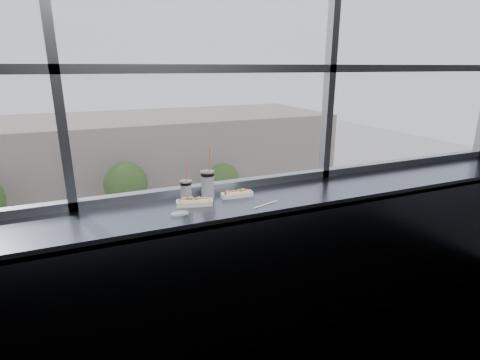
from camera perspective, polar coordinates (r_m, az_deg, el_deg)
name	(u,v)px	position (r m, az deg, el deg)	size (l,w,h in m)	color
wall_back_lower	(216,255)	(3.10, -3.66, -11.27)	(6.00, 6.00, 0.00)	black
window_glass	(210,23)	(2.77, -4.54, 22.77)	(6.00, 6.00, 0.00)	silver
window_mullions	(211,22)	(2.75, -4.40, 22.81)	(6.00, 0.08, 2.40)	gray
counter	(228,206)	(2.65, -1.87, -3.95)	(6.00, 0.55, 0.06)	slate
counter_fascia	(242,289)	(2.68, 0.31, -16.23)	(6.00, 0.04, 1.04)	slate
hotdog_tray_left	(195,202)	(2.59, -6.93, -3.35)	(0.26, 0.14, 0.06)	white
hotdog_tray_right	(237,194)	(2.74, -0.43, -2.11)	(0.23, 0.09, 0.06)	white
soda_cup_left	(186,191)	(2.62, -8.22, -1.62)	(0.08, 0.08, 0.31)	white
soda_cup_right	(208,183)	(2.71, -4.96, -0.46)	(0.10, 0.10, 0.38)	white
loose_straw	(266,204)	(2.59, 3.97, -3.72)	(0.01, 0.01, 0.22)	white
wrapper	(180,213)	(2.44, -9.16, -5.02)	(0.11, 0.08, 0.03)	silver
plaza_ground	(95,180)	(47.90, -21.18, -0.04)	(120.00, 120.00, 0.00)	#ABA59F
street_asphalt	(114,278)	(26.07, -18.58, -13.95)	(80.00, 10.00, 0.06)	black
far_sidewalk	(105,230)	(33.25, -19.87, -7.19)	(80.00, 6.00, 0.04)	#ABA59F
far_building	(94,158)	(41.59, -21.39, 3.20)	(50.00, 14.00, 8.00)	gray
car_near_c	(104,299)	(22.02, -20.04, -16.68)	(6.88, 2.87, 2.29)	#A21F17
car_far_b	(123,236)	(29.22, -17.45, -8.12)	(5.91, 2.46, 1.97)	maroon
car_far_c	(261,213)	(32.06, 3.27, -4.98)	(6.14, 2.56, 2.05)	white
car_near_d	(222,274)	(23.05, -2.83, -14.04)	(6.66, 2.78, 2.22)	white
pedestrian_c	(180,208)	(33.37, -9.12, -4.29)	(0.92, 0.69, 2.07)	#66605B
pedestrian_d	(202,203)	(34.67, -5.86, -3.50)	(0.84, 0.63, 1.88)	#66605B
pedestrian_b	(85,224)	(32.62, -22.49, -6.16)	(0.82, 0.61, 1.84)	#66605B
tree_center	(126,184)	(32.08, -16.97, -0.56)	(3.59, 3.59, 5.60)	#47382B
tree_right	(223,180)	(34.11, -2.58, 0.07)	(2.97, 2.97, 4.64)	#47382B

